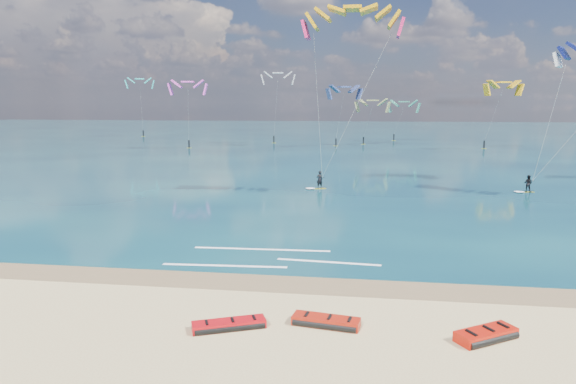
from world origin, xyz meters
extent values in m
plane|color=tan|center=(0.00, 40.00, 0.00)|extent=(320.00, 320.00, 0.00)
cube|color=brown|center=(0.00, 3.00, 0.00)|extent=(320.00, 2.40, 0.01)
cube|color=#0A293C|center=(0.00, 104.00, 0.02)|extent=(320.00, 200.00, 0.04)
cube|color=yellow|center=(0.88, 28.73, 0.07)|extent=(1.31, 0.84, 0.06)
imported|color=black|center=(0.88, 28.73, 0.91)|extent=(0.72, 0.63, 1.66)
cylinder|color=black|center=(1.15, 28.45, 1.15)|extent=(0.48, 0.23, 0.04)
cube|color=gold|center=(19.70, 29.45, 0.07)|extent=(1.27, 0.73, 0.05)
imported|color=black|center=(19.70, 29.45, 0.85)|extent=(0.94, 0.90, 1.54)
cylinder|color=black|center=(19.97, 29.18, 1.11)|extent=(0.48, 0.19, 0.04)
cube|color=white|center=(-0.70, 8.10, 0.04)|extent=(7.57, 0.51, 0.01)
cube|color=white|center=(-2.00, 5.00, 0.04)|extent=(6.27, 0.58, 0.01)
cube|color=white|center=(3.10, 6.30, 0.04)|extent=(5.32, 0.62, 0.01)
camera|label=1|loc=(4.53, -18.84, 8.06)|focal=32.00mm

